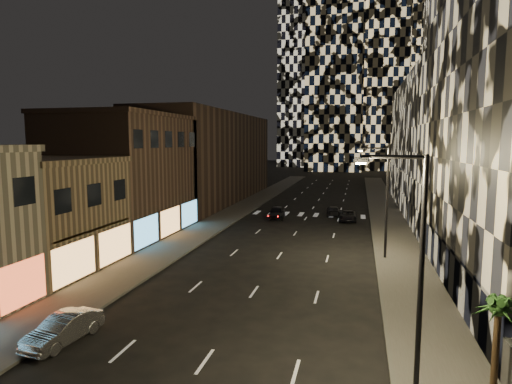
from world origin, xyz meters
The scene contains 19 objects.
sidewalk_left centered at (-10.00, 50.00, 0.07)m, with size 4.00×120.00×0.15m, color #47443F.
sidewalk_right centered at (10.00, 50.00, 0.07)m, with size 4.00×120.00×0.15m, color #47443F.
curb_left centered at (-7.90, 50.00, 0.07)m, with size 0.20×120.00×0.15m, color #4C4C47.
curb_right centered at (7.90, 50.00, 0.07)m, with size 0.20×120.00×0.15m, color #4C4C47.
retail_tan centered at (-17.00, 21.00, 4.00)m, with size 10.00×10.00×8.00m, color #796449.
retail_brown centered at (-17.00, 33.50, 6.00)m, with size 10.00×15.00×12.00m, color #4B362A.
retail_filler_left centered at (-17.00, 60.00, 7.00)m, with size 10.00×40.00×14.00m, color #4B362A.
midrise_base centered at (12.30, 24.50, 1.50)m, with size 0.60×25.00×3.00m, color #383838.
midrise_filler_right centered at (20.00, 57.00, 9.00)m, with size 16.00×40.00×18.00m, color #232326.
tower_right_mid centered at (35.00, 135.00, 50.00)m, with size 20.00×20.00×100.00m, color black.
tower_left_back centered at (-12.00, 165.00, 60.00)m, with size 24.00×24.00×120.00m, color black.
tower_center_low centered at (-2.00, 140.00, 47.50)m, with size 18.00×18.00×95.00m, color black.
streetlight_near centered at (8.35, 10.00, 5.35)m, with size 2.55×0.25×9.00m.
streetlight_far centered at (8.35, 30.00, 5.35)m, with size 2.55×0.25×9.00m.
car_silver_parked centered at (-7.20, 11.10, 0.68)m, with size 1.43×4.10×1.35m, color gray.
car_dark_midlane centered at (-3.50, 45.98, 0.78)m, with size 1.85×4.59×1.57m, color black.
car_dark_oncoming centered at (3.24, 50.11, 0.60)m, with size 1.68×4.14×1.20m, color black.
car_dark_rightlane centered at (5.16, 46.63, 0.61)m, with size 2.02×4.38×1.22m, color black.
palm_tree centered at (11.45, 10.96, 3.31)m, with size 1.94×1.95×3.83m.
Camera 1 is at (6.35, -5.70, 9.58)m, focal length 30.00 mm.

